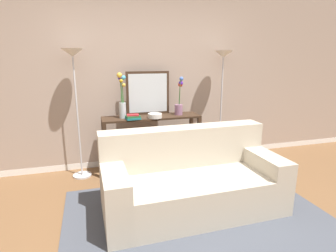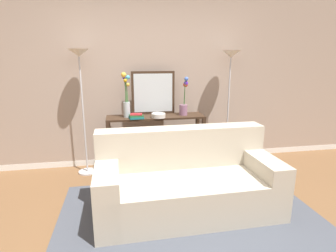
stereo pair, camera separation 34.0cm
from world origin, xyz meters
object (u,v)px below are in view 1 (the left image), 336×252
object	(u,v)px
floor_lamp_left	(74,78)
book_row_under_console	(126,169)
vase_tall_flowers	(122,100)
floor_lamp_right	(222,76)
wall_mirror	(148,93)
vase_short_flowers	(179,102)
book_stack	(133,117)
couch	(191,182)
console_table	(152,133)
fruit_bowl	(155,115)

from	to	relation	value
floor_lamp_left	book_row_under_console	xyz separation A→B (m)	(0.63, -0.05, -1.34)
vase_tall_flowers	book_row_under_console	size ratio (longest dim) A/B	1.70
floor_lamp_right	wall_mirror	world-z (taller)	floor_lamp_right
vase_short_flowers	book_row_under_console	xyz separation A→B (m)	(-0.82, 0.00, -0.96)
wall_mirror	vase_short_flowers	xyz separation A→B (m)	(0.44, -0.16, -0.13)
wall_mirror	floor_lamp_right	bearing A→B (deg)	-5.34
vase_tall_flowers	book_row_under_console	bearing A→B (deg)	24.20
floor_lamp_left	book_stack	bearing A→B (deg)	-13.26
floor_lamp_right	book_stack	size ratio (longest dim) A/B	8.32
vase_short_flowers	book_stack	size ratio (longest dim) A/B	2.65
couch	console_table	world-z (taller)	couch
book_stack	fruit_bowl	bearing A→B (deg)	0.79
couch	vase_tall_flowers	bearing A→B (deg)	116.55
couch	console_table	bearing A→B (deg)	98.23
fruit_bowl	book_stack	size ratio (longest dim) A/B	0.95
fruit_bowl	book_row_under_console	distance (m)	0.91
fruit_bowl	couch	bearing A→B (deg)	-82.09
floor_lamp_right	book_row_under_console	distance (m)	2.03
book_row_under_console	vase_short_flowers	bearing A→B (deg)	-0.01
console_table	fruit_bowl	size ratio (longest dim) A/B	7.11
wall_mirror	fruit_bowl	size ratio (longest dim) A/B	3.22
floor_lamp_left	vase_short_flowers	bearing A→B (deg)	-1.96
console_table	fruit_bowl	world-z (taller)	fruit_bowl
vase_tall_flowers	vase_short_flowers	distance (m)	0.84
console_table	wall_mirror	distance (m)	0.59
wall_mirror	book_stack	bearing A→B (deg)	-134.92
floor_lamp_right	book_stack	world-z (taller)	floor_lamp_right
couch	fruit_bowl	xyz separation A→B (m)	(-0.15, 1.07, 0.55)
floor_lamp_right	book_stack	xyz separation A→B (m)	(-1.43, -0.17, -0.52)
console_table	floor_lamp_right	world-z (taller)	floor_lamp_right
floor_lamp_left	wall_mirror	distance (m)	1.05
wall_mirror	vase_short_flowers	bearing A→B (deg)	-19.81
book_row_under_console	vase_tall_flowers	bearing A→B (deg)	-155.80
vase_tall_flowers	book_stack	size ratio (longest dim) A/B	3.00
console_table	vase_short_flowers	xyz separation A→B (m)	(0.42, -0.00, 0.44)
console_table	floor_lamp_left	bearing A→B (deg)	177.24
vase_tall_flowers	book_stack	distance (m)	0.29
console_table	floor_lamp_right	xyz separation A→B (m)	(1.14, 0.05, 0.81)
floor_lamp_left	fruit_bowl	bearing A→B (deg)	-9.13
floor_lamp_right	wall_mirror	xyz separation A→B (m)	(-1.15, 0.11, -0.24)
couch	console_table	size ratio (longest dim) A/B	1.37
console_table	vase_tall_flowers	size ratio (longest dim) A/B	2.24
floor_lamp_left	wall_mirror	world-z (taller)	floor_lamp_left
book_row_under_console	floor_lamp_right	bearing A→B (deg)	1.84
floor_lamp_left	wall_mirror	size ratio (longest dim) A/B	2.75
vase_tall_flowers	book_stack	xyz separation A→B (m)	(0.12, -0.11, -0.23)
vase_short_flowers	book_row_under_console	size ratio (longest dim) A/B	1.50
floor_lamp_right	console_table	bearing A→B (deg)	-177.52
floor_lamp_left	fruit_bowl	size ratio (longest dim) A/B	8.86
couch	book_row_under_console	distance (m)	1.34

